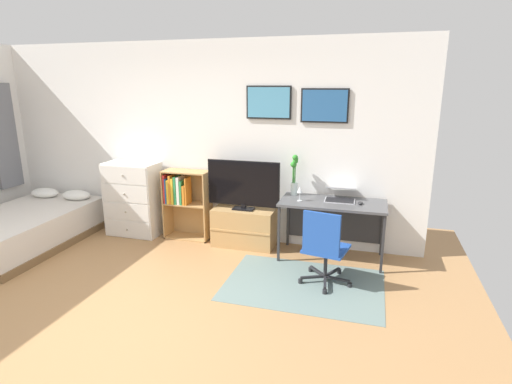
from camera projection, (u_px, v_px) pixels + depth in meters
ground_plane at (96, 322)px, 3.75m from camera, size 7.20×7.20×0.00m
wall_back_with_posters at (200, 142)px, 5.65m from camera, size 6.12×0.09×2.70m
area_rug at (304, 284)px, 4.46m from camera, size 1.70×1.20×0.01m
bed at (25, 228)px, 5.53m from camera, size 1.32×2.06×0.59m
dresser at (134, 199)px, 5.87m from camera, size 0.76×0.46×1.06m
bookshelf at (183, 198)px, 5.71m from camera, size 0.64×0.30×0.98m
tv_stand at (244, 227)px, 5.50m from camera, size 0.83×0.41×0.52m
television at (243, 185)px, 5.33m from camera, size 0.98×0.16×0.66m
desk at (333, 210)px, 5.07m from camera, size 1.28×0.61×0.74m
office_chair at (324, 246)px, 4.34m from camera, size 0.58×0.57×0.86m
laptop at (340, 195)px, 5.04m from camera, size 0.37×0.40×0.16m
computer_mouse at (360, 203)px, 4.86m from camera, size 0.06×0.10×0.03m
bamboo_vase at (294, 174)px, 5.21m from camera, size 0.10×0.11×0.53m
wine_glass at (300, 190)px, 4.97m from camera, size 0.07×0.07×0.18m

